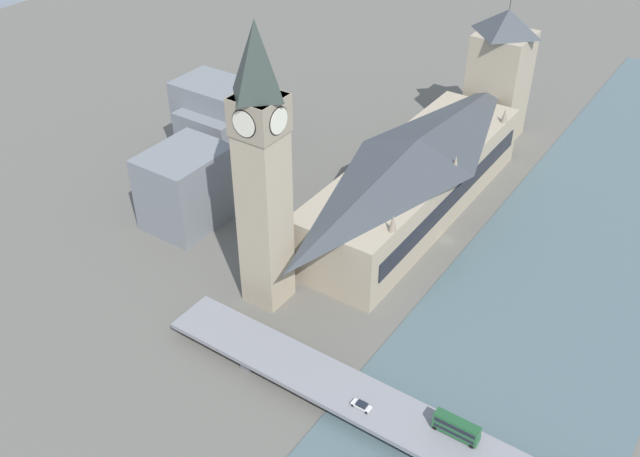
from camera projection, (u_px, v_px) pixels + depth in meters
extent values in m
plane|color=#605E56|center=(448.00, 241.00, 217.39)|extent=(600.00, 600.00, 0.00)
cube|color=#4C6066|center=(566.00, 284.00, 200.52)|extent=(61.32, 360.00, 0.30)
cube|color=tan|center=(414.00, 185.00, 224.74)|extent=(27.70, 99.59, 19.83)
cube|color=black|center=(455.00, 196.00, 217.75)|extent=(0.40, 91.63, 5.95)
pyramid|color=#3D4247|center=(417.00, 149.00, 217.07)|extent=(27.15, 97.60, 6.61)
cone|color=gray|center=(505.00, 115.00, 237.13)|extent=(2.20, 2.20, 5.00)
cone|color=gray|center=(456.00, 163.00, 211.65)|extent=(2.20, 2.20, 5.00)
cone|color=gray|center=(393.00, 223.00, 186.17)|extent=(2.20, 2.20, 5.00)
cube|color=tan|center=(264.00, 206.00, 179.23)|extent=(10.45, 10.45, 59.91)
cube|color=gray|center=(259.00, 115.00, 164.57)|extent=(11.08, 11.08, 9.41)
cylinder|color=black|center=(278.00, 121.00, 162.10)|extent=(0.50, 6.86, 6.86)
cylinder|color=silver|center=(278.00, 121.00, 162.05)|extent=(0.62, 6.35, 6.35)
cylinder|color=black|center=(241.00, 109.00, 167.05)|extent=(0.50, 6.86, 6.86)
cylinder|color=silver|center=(241.00, 109.00, 167.10)|extent=(0.62, 6.35, 6.35)
cylinder|color=black|center=(273.00, 106.00, 168.21)|extent=(6.86, 0.50, 6.86)
cylinder|color=silver|center=(274.00, 106.00, 168.28)|extent=(6.35, 0.62, 6.35)
cylinder|color=black|center=(244.00, 124.00, 160.94)|extent=(6.86, 0.50, 6.86)
cylinder|color=silver|center=(244.00, 124.00, 160.87)|extent=(6.35, 0.62, 6.35)
pyramid|color=#2D3833|center=(256.00, 58.00, 156.64)|extent=(10.66, 10.66, 17.93)
cube|color=tan|center=(498.00, 86.00, 261.38)|extent=(18.81, 18.81, 40.19)
pyramid|color=#3D4247|center=(508.00, 21.00, 247.25)|extent=(18.81, 18.81, 8.47)
cylinder|color=#333338|center=(510.00, 3.00, 243.64)|extent=(0.30, 0.30, 4.00)
cube|color=slate|center=(458.00, 456.00, 152.02)|extent=(3.00, 11.29, 2.96)
cube|color=slate|center=(259.00, 353.00, 176.81)|extent=(3.00, 11.29, 2.96)
cube|color=gray|center=(459.00, 450.00, 150.82)|extent=(154.64, 13.28, 1.20)
cube|color=#235B33|center=(456.00, 431.00, 152.38)|extent=(10.39, 2.51, 1.92)
cube|color=black|center=(456.00, 430.00, 152.15)|extent=(9.35, 2.57, 0.84)
cube|color=#235B33|center=(457.00, 425.00, 151.17)|extent=(10.18, 2.51, 2.25)
cube|color=black|center=(457.00, 424.00, 151.10)|extent=(9.35, 2.57, 1.08)
cube|color=#1E4E2B|center=(457.00, 421.00, 150.47)|extent=(10.08, 2.38, 0.16)
cylinder|color=black|center=(439.00, 421.00, 155.63)|extent=(1.06, 0.28, 1.06)
cylinder|color=black|center=(435.00, 428.00, 154.09)|extent=(1.06, 0.28, 1.06)
cylinder|color=black|center=(476.00, 439.00, 151.70)|extent=(1.06, 0.28, 1.06)
cylinder|color=black|center=(471.00, 446.00, 150.16)|extent=(1.06, 0.28, 1.06)
cube|color=silver|center=(361.00, 406.00, 159.01)|extent=(4.66, 1.87, 0.60)
cube|color=black|center=(362.00, 404.00, 158.62)|extent=(2.42, 1.68, 0.54)
cylinder|color=black|center=(356.00, 400.00, 160.54)|extent=(0.71, 0.22, 0.71)
cylinder|color=black|center=(352.00, 405.00, 159.40)|extent=(0.71, 0.22, 0.71)
cylinder|color=black|center=(370.00, 408.00, 158.86)|extent=(0.71, 0.22, 0.71)
cylinder|color=black|center=(366.00, 413.00, 157.72)|extent=(0.71, 0.22, 0.71)
cube|color=slate|center=(187.00, 187.00, 219.55)|extent=(20.38, 25.86, 24.40)
cube|color=slate|center=(224.00, 125.00, 247.63)|extent=(31.87, 18.70, 29.96)
cube|color=slate|center=(220.00, 139.00, 246.76)|extent=(22.01, 21.72, 22.59)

